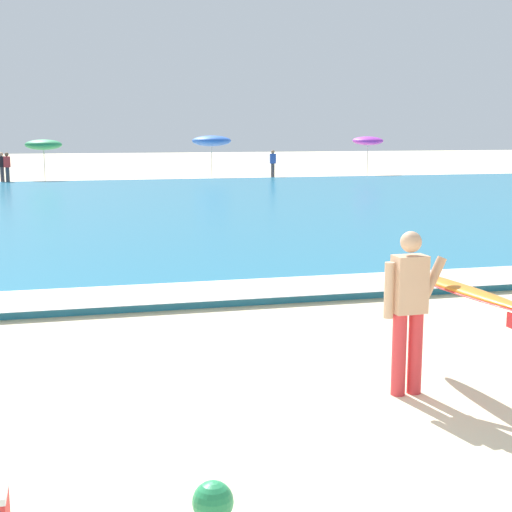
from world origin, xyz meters
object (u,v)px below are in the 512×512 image
at_px(beach_umbrella_1, 43,145).
at_px(beach_umbrella_2, 212,141).
at_px(surfer_with_board, 430,297).
at_px(beach_ball, 213,502).
at_px(beachgoer_near_row_left, 2,167).
at_px(beachgoer_near_row_mid, 273,163).
at_px(beachgoer_near_row_right, 7,167).
at_px(beach_umbrella_3, 368,141).

relative_size(beach_umbrella_1, beach_umbrella_2, 0.93).
height_order(surfer_with_board, beach_ball, surfer_with_board).
relative_size(beachgoer_near_row_left, beachgoer_near_row_mid, 1.00).
distance_m(surfer_with_board, beachgoer_near_row_mid, 33.99).
bearing_deg(beach_umbrella_2, surfer_with_board, -97.05).
xyz_separation_m(surfer_with_board, beachgoer_near_row_left, (-6.84, 32.88, -0.19)).
bearing_deg(beach_umbrella_2, beachgoer_near_row_mid, -29.47).
distance_m(beachgoer_near_row_left, beachgoer_near_row_right, 0.47).
height_order(beach_umbrella_1, beach_ball, beach_umbrella_1).
bearing_deg(beachgoer_near_row_left, beach_ball, -83.23).
bearing_deg(beach_umbrella_1, beach_umbrella_3, 0.62).
relative_size(surfer_with_board, beachgoer_near_row_mid, 1.72).
distance_m(surfer_with_board, beachgoer_near_row_left, 33.59).
distance_m(beach_umbrella_3, beachgoer_near_row_left, 20.38).
xyz_separation_m(beach_umbrella_2, beach_umbrella_3, (9.14, -0.76, -0.01)).
height_order(beach_umbrella_2, beachgoer_near_row_left, beach_umbrella_2).
height_order(beach_umbrella_1, beachgoer_near_row_left, beach_umbrella_1).
xyz_separation_m(beach_umbrella_2, beachgoer_near_row_right, (-10.88, -2.41, -1.22)).
bearing_deg(beach_umbrella_1, beachgoer_near_row_mid, -3.76).
bearing_deg(beachgoer_near_row_left, beachgoer_near_row_right, -52.32).
xyz_separation_m(beach_umbrella_1, beachgoer_near_row_right, (-1.76, -1.46, -1.07)).
relative_size(surfer_with_board, beach_umbrella_1, 1.23).
bearing_deg(beach_ball, surfer_with_board, 37.36).
bearing_deg(beachgoer_near_row_mid, beachgoer_near_row_left, -178.84).
bearing_deg(beachgoer_near_row_right, beach_umbrella_1, 39.78).
relative_size(surfer_with_board, beachgoer_near_row_right, 1.72).
xyz_separation_m(beach_umbrella_1, beachgoer_near_row_mid, (12.23, -0.80, -1.07)).
relative_size(beach_umbrella_3, beachgoer_near_row_mid, 1.48).
bearing_deg(beach_umbrella_3, beach_ball, -114.04).
xyz_separation_m(surfer_with_board, beach_umbrella_2, (4.32, 34.93, 1.03)).
bearing_deg(beachgoer_near_row_right, beach_ball, -83.63).
bearing_deg(beachgoer_near_row_left, beachgoer_near_row_mid, 1.16).
distance_m(surfer_with_board, beach_umbrella_1, 34.32).
bearing_deg(beach_umbrella_1, beach_umbrella_2, 5.96).
height_order(beach_umbrella_1, beach_umbrella_2, beach_umbrella_2).
xyz_separation_m(beach_umbrella_1, beachgoer_near_row_left, (-2.04, -1.09, -1.07)).
height_order(surfer_with_board, beach_umbrella_2, beach_umbrella_2).
bearing_deg(beachgoer_near_row_left, beach_umbrella_3, 3.63).
height_order(beach_umbrella_3, beachgoer_near_row_mid, beach_umbrella_3).
height_order(surfer_with_board, beachgoer_near_row_left, surfer_with_board).
height_order(beach_umbrella_1, beachgoer_near_row_right, beach_umbrella_1).
xyz_separation_m(beach_umbrella_1, beach_umbrella_3, (18.26, 0.20, 0.13)).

